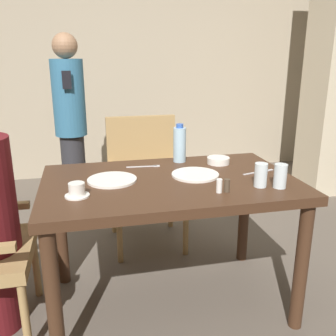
{
  "coord_description": "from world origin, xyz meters",
  "views": [
    {
      "loc": [
        -0.43,
        -1.84,
        1.4
      ],
      "look_at": [
        0.0,
        0.04,
        0.81
      ],
      "focal_mm": 40.0,
      "sensor_mm": 36.0,
      "label": 1
    }
  ],
  "objects_px": {
    "plate_main_left": "(195,175)",
    "plate_main_right": "(112,180)",
    "glass_tall_mid": "(280,176)",
    "water_bottle": "(180,144)",
    "glass_tall_near": "(261,175)",
    "bowl_small": "(218,160)",
    "teacup_with_saucer": "(77,191)",
    "standing_host": "(71,123)",
    "chair_far_side": "(145,176)"
  },
  "relations": [
    {
      "from": "chair_far_side",
      "to": "plate_main_left",
      "type": "height_order",
      "value": "chair_far_side"
    },
    {
      "from": "plate_main_left",
      "to": "bowl_small",
      "type": "relative_size",
      "value": 1.91
    },
    {
      "from": "chair_far_side",
      "to": "standing_host",
      "type": "xyz_separation_m",
      "value": [
        -0.53,
        0.59,
        0.33
      ]
    },
    {
      "from": "teacup_with_saucer",
      "to": "bowl_small",
      "type": "bearing_deg",
      "value": 24.05
    },
    {
      "from": "chair_far_side",
      "to": "teacup_with_saucer",
      "type": "distance_m",
      "value": 1.12
    },
    {
      "from": "bowl_small",
      "to": "teacup_with_saucer",
      "type": "bearing_deg",
      "value": -155.95
    },
    {
      "from": "plate_main_left",
      "to": "plate_main_right",
      "type": "bearing_deg",
      "value": 178.36
    },
    {
      "from": "plate_main_left",
      "to": "bowl_small",
      "type": "xyz_separation_m",
      "value": [
        0.21,
        0.2,
        0.01
      ]
    },
    {
      "from": "standing_host",
      "to": "teacup_with_saucer",
      "type": "bearing_deg",
      "value": -88.0
    },
    {
      "from": "plate_main_left",
      "to": "water_bottle",
      "type": "bearing_deg",
      "value": 92.52
    },
    {
      "from": "plate_main_left",
      "to": "teacup_with_saucer",
      "type": "relative_size",
      "value": 2.25
    },
    {
      "from": "teacup_with_saucer",
      "to": "bowl_small",
      "type": "height_order",
      "value": "teacup_with_saucer"
    },
    {
      "from": "water_bottle",
      "to": "glass_tall_near",
      "type": "relative_size",
      "value": 1.94
    },
    {
      "from": "plate_main_left",
      "to": "teacup_with_saucer",
      "type": "height_order",
      "value": "teacup_with_saucer"
    },
    {
      "from": "plate_main_right",
      "to": "plate_main_left",
      "type": "bearing_deg",
      "value": -1.64
    },
    {
      "from": "teacup_with_saucer",
      "to": "standing_host",
      "type": "bearing_deg",
      "value": 92.0
    },
    {
      "from": "standing_host",
      "to": "plate_main_right",
      "type": "distance_m",
      "value": 1.39
    },
    {
      "from": "chair_far_side",
      "to": "glass_tall_near",
      "type": "xyz_separation_m",
      "value": [
        0.42,
        -1.04,
        0.31
      ]
    },
    {
      "from": "standing_host",
      "to": "chair_far_side",
      "type": "bearing_deg",
      "value": -47.74
    },
    {
      "from": "plate_main_left",
      "to": "glass_tall_mid",
      "type": "height_order",
      "value": "glass_tall_mid"
    },
    {
      "from": "water_bottle",
      "to": "glass_tall_mid",
      "type": "distance_m",
      "value": 0.68
    },
    {
      "from": "plate_main_left",
      "to": "glass_tall_near",
      "type": "relative_size",
      "value": 2.14
    },
    {
      "from": "plate_main_right",
      "to": "bowl_small",
      "type": "distance_m",
      "value": 0.68
    },
    {
      "from": "water_bottle",
      "to": "glass_tall_mid",
      "type": "bearing_deg",
      "value": -57.12
    },
    {
      "from": "chair_far_side",
      "to": "water_bottle",
      "type": "height_order",
      "value": "water_bottle"
    },
    {
      "from": "chair_far_side",
      "to": "standing_host",
      "type": "relative_size",
      "value": 0.6
    },
    {
      "from": "plate_main_right",
      "to": "bowl_small",
      "type": "height_order",
      "value": "bowl_small"
    },
    {
      "from": "glass_tall_mid",
      "to": "plate_main_left",
      "type": "bearing_deg",
      "value": 142.14
    },
    {
      "from": "glass_tall_near",
      "to": "glass_tall_mid",
      "type": "xyz_separation_m",
      "value": [
        0.09,
        -0.04,
        0.0
      ]
    },
    {
      "from": "standing_host",
      "to": "water_bottle",
      "type": "distance_m",
      "value": 1.28
    },
    {
      "from": "bowl_small",
      "to": "plate_main_left",
      "type": "bearing_deg",
      "value": -136.33
    },
    {
      "from": "chair_far_side",
      "to": "plate_main_left",
      "type": "relative_size",
      "value": 3.64
    },
    {
      "from": "plate_main_right",
      "to": "teacup_with_saucer",
      "type": "relative_size",
      "value": 2.25
    },
    {
      "from": "chair_far_side",
      "to": "teacup_with_saucer",
      "type": "xyz_separation_m",
      "value": [
        -0.48,
        -0.97,
        0.28
      ]
    },
    {
      "from": "standing_host",
      "to": "glass_tall_mid",
      "type": "bearing_deg",
      "value": -57.98
    },
    {
      "from": "teacup_with_saucer",
      "to": "glass_tall_near",
      "type": "distance_m",
      "value": 0.9
    },
    {
      "from": "plate_main_left",
      "to": "teacup_with_saucer",
      "type": "xyz_separation_m",
      "value": [
        -0.63,
        -0.18,
        0.02
      ]
    },
    {
      "from": "standing_host",
      "to": "teacup_with_saucer",
      "type": "xyz_separation_m",
      "value": [
        0.05,
        -1.56,
        -0.05
      ]
    },
    {
      "from": "standing_host",
      "to": "water_bottle",
      "type": "xyz_separation_m",
      "value": [
        0.67,
        -1.09,
        0.03
      ]
    },
    {
      "from": "water_bottle",
      "to": "plate_main_right",
      "type": "bearing_deg",
      "value": -147.44
    },
    {
      "from": "standing_host",
      "to": "plate_main_right",
      "type": "bearing_deg",
      "value": -80.39
    },
    {
      "from": "plate_main_right",
      "to": "water_bottle",
      "type": "relative_size",
      "value": 1.1
    },
    {
      "from": "plate_main_right",
      "to": "bowl_small",
      "type": "relative_size",
      "value": 1.91
    },
    {
      "from": "glass_tall_mid",
      "to": "plate_main_right",
      "type": "bearing_deg",
      "value": 160.31
    },
    {
      "from": "standing_host",
      "to": "bowl_small",
      "type": "bearing_deg",
      "value": -53.18
    },
    {
      "from": "glass_tall_mid",
      "to": "glass_tall_near",
      "type": "bearing_deg",
      "value": 157.8
    },
    {
      "from": "glass_tall_near",
      "to": "chair_far_side",
      "type": "bearing_deg",
      "value": 111.9
    },
    {
      "from": "plate_main_right",
      "to": "glass_tall_mid",
      "type": "distance_m",
      "value": 0.86
    },
    {
      "from": "glass_tall_near",
      "to": "glass_tall_mid",
      "type": "relative_size",
      "value": 1.0
    },
    {
      "from": "bowl_small",
      "to": "standing_host",
      "type": "bearing_deg",
      "value": 126.82
    }
  ]
}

